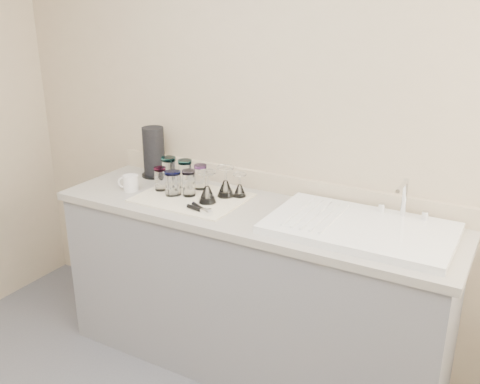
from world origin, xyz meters
The scene contains 17 objects.
room_envelope centered at (0.00, 0.00, 1.56)m, with size 3.54×3.50×2.52m.
counter_unit centered at (0.00, 1.20, 0.45)m, with size 2.06×0.62×0.90m.
sink_unit centered at (0.55, 1.20, 0.92)m, with size 0.82×0.50×0.22m.
dish_towel centered at (-0.35, 1.18, 0.90)m, with size 0.55×0.42×0.01m, color white.
tumbler_teal centered at (-0.57, 1.28, 0.99)m, with size 0.08×0.08×0.16m.
tumbler_cyan centered at (-0.47, 1.30, 0.98)m, with size 0.08×0.08×0.15m.
tumbler_purple centered at (-0.38, 1.31, 0.98)m, with size 0.07×0.07×0.14m.
tumbler_magenta centered at (-0.56, 1.19, 0.97)m, with size 0.06×0.06×0.13m.
tumbler_blue centered at (-0.46, 1.15, 0.98)m, with size 0.07×0.07×0.13m.
tumbler_lavender centered at (-0.37, 1.19, 0.98)m, with size 0.07×0.07×0.14m.
tumbler_extra centered at (-0.44, 1.16, 0.97)m, with size 0.07×0.07×0.13m.
goblet_back_left centered at (-0.20, 1.28, 0.96)m, with size 0.09×0.09×0.16m.
goblet_back_right centered at (-0.13, 1.31, 0.95)m, with size 0.07×0.07×0.12m.
goblet_front_left centered at (-0.24, 1.16, 0.96)m, with size 0.09×0.09×0.16m.
can_opener centered at (-0.20, 1.04, 0.92)m, with size 0.16×0.10×0.02m.
white_mug centered at (-0.71, 1.12, 0.94)m, with size 0.13×0.11×0.08m.
paper_towel_roll centered at (-0.75, 1.39, 1.04)m, with size 0.16×0.16×0.29m.
Camera 1 is at (1.16, -0.98, 1.89)m, focal length 40.00 mm.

